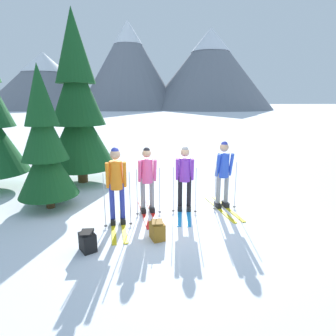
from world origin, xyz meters
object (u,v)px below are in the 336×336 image
Objects in this scene: backpack_on_snow_front at (88,241)px; backpack_on_snow_beside at (157,230)px; skier_in_purple at (185,176)px; skier_in_blue at (223,172)px; pine_tree_far at (78,107)px; skier_in_orange at (116,183)px; pine_tree_near at (45,145)px; skier_in_pink at (147,177)px.

backpack_on_snow_front and backpack_on_snow_beside have the same top height.
skier_in_purple is 2.81m from backpack_on_snow_front.
skier_in_purple is at bearing 61.33° from backpack_on_snow_beside.
skier_in_blue is 0.33× the size of pine_tree_far.
skier_in_purple is 4.37× the size of backpack_on_snow_front.
skier_in_orange is 0.33× the size of pine_tree_far.
skier_in_pink is at bearing -13.34° from pine_tree_near.
pine_tree_far reaches higher than skier_in_blue.
skier_in_pink is 2.20m from backpack_on_snow_front.
pine_tree_near is at bearing -99.67° from pine_tree_far.
pine_tree_far is 14.34× the size of backpack_on_snow_beside.
backpack_on_snow_front is (-0.48, -1.10, -0.77)m from skier_in_orange.
backpack_on_snow_beside is at bearing -62.73° from pine_tree_far.
skier_in_blue is at bearing 15.50° from skier_in_orange.
skier_in_orange is 4.67× the size of backpack_on_snow_beside.
skier_in_pink is (0.68, 0.62, -0.05)m from skier_in_orange.
backpack_on_snow_beside is at bearing 13.20° from backpack_on_snow_front.
backpack_on_snow_beside is (-0.78, -1.43, -0.72)m from skier_in_purple.
skier_in_purple reaches higher than backpack_on_snow_front.
pine_tree_far is 5.26m from backpack_on_snow_front.
skier_in_orange is 1.38m from backpack_on_snow_beside.
pine_tree_near is 3.03m from backpack_on_snow_front.
pine_tree_far reaches higher than skier_in_pink.
pine_tree_near is 8.98× the size of backpack_on_snow_front.
backpack_on_snow_front is 1.34m from backpack_on_snow_beside.
skier_in_pink is at bearing -54.39° from pine_tree_far.
backpack_on_snow_beside is (2.23, -4.33, -2.31)m from pine_tree_far.
backpack_on_snow_beside is at bearing -118.67° from skier_in_purple.
skier_in_purple reaches higher than skier_in_pink.
skier_in_orange is 2.27m from pine_tree_near.
skier_in_blue is at bearing -35.05° from pine_tree_far.
skier_in_blue is 4.49m from pine_tree_near.
skier_in_pink is 4.40× the size of backpack_on_snow_front.
skier_in_purple is 4.56× the size of backpack_on_snow_beside.
skier_in_orange is 0.92m from skier_in_pink.
skier_in_orange is at bearing -164.50° from skier_in_blue.
backpack_on_snow_front is (-3.08, -1.82, -0.76)m from skier_in_blue.
pine_tree_near is at bearing 173.72° from skier_in_blue.
pine_tree_far reaches higher than backpack_on_snow_front.
backpack_on_snow_beside is (0.14, -1.41, -0.72)m from skier_in_pink.
pine_tree_far reaches higher than skier_in_purple.
pine_tree_near reaches higher than backpack_on_snow_beside.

